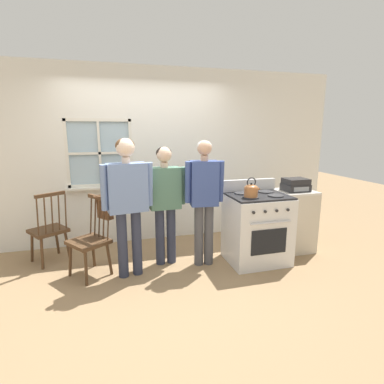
# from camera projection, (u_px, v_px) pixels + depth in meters

# --- Properties ---
(ground_plane) EXTENTS (16.00, 16.00, 0.00)m
(ground_plane) POSITION_uv_depth(u_px,v_px,m) (162.00, 278.00, 3.63)
(ground_plane) COLOR #937551
(wall_back) EXTENTS (6.40, 0.16, 2.70)m
(wall_back) POSITION_uv_depth(u_px,v_px,m) (146.00, 157.00, 4.68)
(wall_back) COLOR silver
(wall_back) RESTS_ON ground_plane
(chair_by_window) EXTENTS (0.57, 0.57, 0.98)m
(chair_by_window) POSITION_uv_depth(u_px,v_px,m) (90.00, 241.00, 3.63)
(chair_by_window) COLOR #4C331E
(chair_by_window) RESTS_ON ground_plane
(chair_near_wall) EXTENTS (0.57, 0.56, 0.98)m
(chair_near_wall) POSITION_uv_depth(u_px,v_px,m) (49.00, 231.00, 4.00)
(chair_near_wall) COLOR #4C331E
(chair_near_wall) RESTS_ON ground_plane
(person_elderly_left) EXTENTS (0.62, 0.28, 1.67)m
(person_elderly_left) POSITION_uv_depth(u_px,v_px,m) (127.00, 194.00, 3.50)
(person_elderly_left) COLOR #2D3347
(person_elderly_left) RESTS_ON ground_plane
(person_teen_center) EXTENTS (0.55, 0.23, 1.55)m
(person_teen_center) POSITION_uv_depth(u_px,v_px,m) (165.00, 195.00, 3.85)
(person_teen_center) COLOR #2D3347
(person_teen_center) RESTS_ON ground_plane
(person_adult_right) EXTENTS (0.50, 0.25, 1.63)m
(person_adult_right) POSITION_uv_depth(u_px,v_px,m) (204.00, 193.00, 3.81)
(person_adult_right) COLOR #4C4C51
(person_adult_right) RESTS_ON ground_plane
(stove) EXTENTS (0.78, 0.68, 1.08)m
(stove) POSITION_uv_depth(u_px,v_px,m) (257.00, 228.00, 4.02)
(stove) COLOR silver
(stove) RESTS_ON ground_plane
(kettle) EXTENTS (0.21, 0.17, 0.25)m
(kettle) POSITION_uv_depth(u_px,v_px,m) (251.00, 190.00, 3.73)
(kettle) COLOR #A86638
(kettle) RESTS_ON stove
(potted_plant) EXTENTS (0.13, 0.12, 0.30)m
(potted_plant) POSITION_uv_depth(u_px,v_px,m) (111.00, 181.00, 4.52)
(potted_plant) COLOR #42474C
(potted_plant) RESTS_ON wall_back
(handbag) EXTENTS (0.25, 0.25, 0.31)m
(handbag) POSITION_uv_depth(u_px,v_px,m) (105.00, 208.00, 3.73)
(handbag) COLOR brown
(handbag) RESTS_ON chair_by_window
(side_counter) EXTENTS (0.55, 0.50, 0.90)m
(side_counter) POSITION_uv_depth(u_px,v_px,m) (292.00, 220.00, 4.41)
(side_counter) COLOR beige
(side_counter) RESTS_ON ground_plane
(stereo) EXTENTS (0.34, 0.29, 0.18)m
(stereo) POSITION_uv_depth(u_px,v_px,m) (296.00, 185.00, 4.28)
(stereo) COLOR #232326
(stereo) RESTS_ON side_counter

